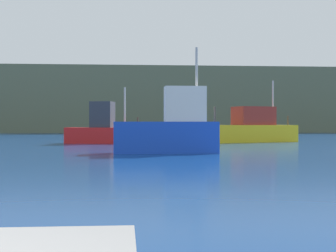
% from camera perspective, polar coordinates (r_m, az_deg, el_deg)
% --- Properties ---
extents(hillside_backdrop, '(140.00, 14.49, 9.57)m').
position_cam_1_polar(hillside_backdrop, '(79.64, -6.01, 2.76)').
color(hillside_backdrop, '#5B664C').
rests_on(hillside_backdrop, ground).
extents(fishing_boat_blue, '(4.81, 1.40, 4.93)m').
position_cam_1_polar(fishing_boat_blue, '(23.91, 0.30, -0.33)').
color(fishing_boat_blue, blue).
rests_on(fishing_boat_blue, ground).
extents(fishing_boat_yellow, '(7.94, 4.51, 4.58)m').
position_cam_1_polar(fishing_boat_yellow, '(38.12, 8.89, -0.35)').
color(fishing_boat_yellow, yellow).
rests_on(fishing_boat_yellow, ground).
extents(fishing_boat_red, '(5.34, 2.90, 3.83)m').
position_cam_1_polar(fishing_boat_red, '(35.56, -7.19, -0.44)').
color(fishing_boat_red, red).
rests_on(fishing_boat_red, ground).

